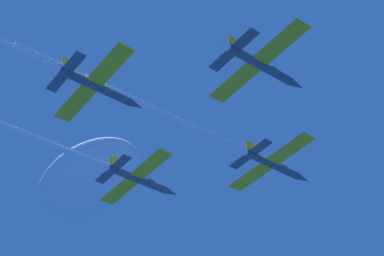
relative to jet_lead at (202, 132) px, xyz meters
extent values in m
cylinder|color=#4C5660|center=(0.00, 13.66, -0.03)|extent=(1.17, 10.67, 1.17)
cone|color=#4C5660|center=(0.00, 20.17, -0.03)|extent=(1.15, 2.35, 1.15)
ellipsoid|color=black|center=(0.00, 16.01, 0.47)|extent=(0.82, 2.13, 0.59)
cube|color=yellow|center=(-4.64, 13.13, -0.03)|extent=(8.11, 2.35, 0.26)
cube|color=yellow|center=(4.64, 13.13, -0.03)|extent=(8.11, 2.35, 0.26)
cube|color=yellow|center=(0.00, 9.39, 1.41)|extent=(0.31, 1.92, 1.71)
cube|color=#4C5660|center=(-2.41, 9.18, -0.03)|extent=(3.65, 1.41, 0.26)
cube|color=#4C5660|center=(2.41, 9.18, -0.03)|extent=(3.65, 1.41, 0.26)
cylinder|color=white|center=(0.00, -10.51, -0.03)|extent=(1.06, 37.66, 1.06)
cylinder|color=#4C5660|center=(-14.74, -1.63, -0.83)|extent=(1.17, 10.67, 1.17)
cone|color=#4C5660|center=(-14.74, 4.87, -0.83)|extent=(1.15, 2.35, 1.15)
ellipsoid|color=black|center=(-14.74, 0.71, -0.33)|extent=(0.82, 2.13, 0.59)
cube|color=yellow|center=(-19.38, -2.17, -0.83)|extent=(8.11, 2.35, 0.26)
cube|color=yellow|center=(-10.10, -2.17, -0.83)|extent=(8.11, 2.35, 0.26)
cube|color=yellow|center=(-14.74, -5.90, 0.61)|extent=(0.31, 1.92, 1.71)
cube|color=#4C5660|center=(-17.15, -6.12, -0.83)|extent=(3.65, 1.41, 0.26)
cube|color=#4C5660|center=(-12.33, -6.12, -0.83)|extent=(3.65, 1.41, 0.26)
cylinder|color=#4C5660|center=(15.04, -1.84, 0.64)|extent=(1.17, 10.67, 1.17)
cone|color=#4C5660|center=(15.04, 4.67, 0.64)|extent=(1.15, 2.35, 1.15)
ellipsoid|color=black|center=(15.04, 0.51, 1.14)|extent=(0.82, 2.13, 0.59)
cube|color=yellow|center=(10.40, -2.37, 0.64)|extent=(8.11, 2.35, 0.26)
cube|color=yellow|center=(19.68, -2.37, 0.64)|extent=(8.11, 2.35, 0.26)
cube|color=yellow|center=(15.04, -6.11, 2.08)|extent=(0.31, 1.92, 1.71)
cube|color=#4C5660|center=(12.63, -6.32, 0.64)|extent=(3.65, 1.41, 0.26)
cube|color=#4C5660|center=(17.45, -6.32, 0.64)|extent=(3.65, 1.41, 0.26)
cylinder|color=#4C5660|center=(-0.11, -17.59, -0.49)|extent=(1.17, 10.67, 1.17)
cone|color=#4C5660|center=(-0.11, -11.08, -0.49)|extent=(1.15, 2.35, 1.15)
ellipsoid|color=black|center=(-0.11, -15.25, 0.01)|extent=(0.82, 2.13, 0.59)
cube|color=yellow|center=(-4.75, -18.13, -0.49)|extent=(8.11, 2.35, 0.26)
cube|color=yellow|center=(4.53, -18.13, -0.49)|extent=(8.11, 2.35, 0.26)
cube|color=yellow|center=(-0.11, -21.86, 0.95)|extent=(0.31, 1.92, 1.71)
cube|color=#4C5660|center=(-2.52, -22.08, -0.49)|extent=(3.65, 1.41, 0.26)
cube|color=#4C5660|center=(2.30, -22.08, -0.49)|extent=(3.65, 1.41, 0.26)
ellipsoid|color=white|center=(-61.74, 12.24, 29.77)|extent=(36.60, 20.13, 12.81)
camera|label=1|loc=(59.06, -45.25, -59.25)|focal=61.29mm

